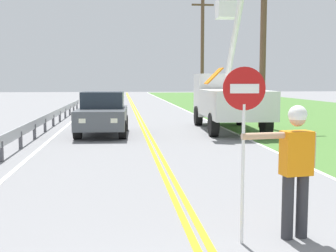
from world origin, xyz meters
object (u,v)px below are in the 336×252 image
flagger_worker (295,163)px  utility_bucket_truck (227,97)px  stop_sign_paddle (244,115)px  utility_pole_near (263,26)px  oncoming_sedan_nearest (103,114)px  utility_pole_mid (202,50)px

flagger_worker → utility_bucket_truck: 13.58m
stop_sign_paddle → utility_pole_near: size_ratio=0.26×
flagger_worker → stop_sign_paddle: size_ratio=0.78×
flagger_worker → utility_pole_near: utility_pole_near is taller
utility_bucket_truck → oncoming_sedan_nearest: size_ratio=1.65×
flagger_worker → utility_pole_mid: size_ratio=0.21×
stop_sign_paddle → oncoming_sedan_nearest: (-2.29, 12.03, -0.88)m
utility_pole_mid → utility_pole_near: bearing=-90.9°
stop_sign_paddle → utility_pole_mid: 30.81m
stop_sign_paddle → utility_bucket_truck: utility_bucket_truck is taller
oncoming_sedan_nearest → utility_pole_mid: size_ratio=0.47×
oncoming_sedan_nearest → utility_bucket_truck: bearing=15.2°
utility_bucket_truck → flagger_worker: bearing=-99.9°
utility_pole_mid → flagger_worker: bearing=-98.2°
utility_bucket_truck → utility_pole_mid: (2.01, 16.76, 3.17)m
utility_pole_mid → utility_bucket_truck: bearing=-96.8°
flagger_worker → utility_pole_mid: bearing=81.8°
stop_sign_paddle → utility_pole_near: (4.85, 14.05, 2.89)m
utility_bucket_truck → utility_pole_mid: 17.17m
stop_sign_paddle → oncoming_sedan_nearest: stop_sign_paddle is taller
utility_bucket_truck → utility_pole_mid: utility_pole_mid is taller
utility_pole_near → utility_bucket_truck: bearing=-162.5°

